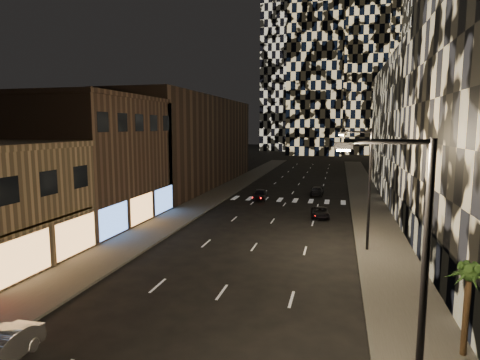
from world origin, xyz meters
The scene contains 15 objects.
sidewalk_left centered at (-10.00, 50.00, 0.07)m, with size 4.00×120.00×0.15m, color #47443F.
sidewalk_right centered at (10.00, 50.00, 0.07)m, with size 4.00×120.00×0.15m, color #47443F.
curb_left centered at (-7.90, 50.00, 0.07)m, with size 0.20×120.00×0.15m, color #4C4C47.
curb_right centered at (7.90, 50.00, 0.07)m, with size 0.20×120.00×0.15m, color #4C4C47.
retail_brown centered at (-17.00, 33.50, 6.00)m, with size 10.00×15.00×12.00m, color #4C382B.
retail_filler_left centered at (-17.00, 60.00, 7.00)m, with size 10.00×40.00×14.00m, color #4C382B.
midrise_base centered at (12.30, 24.50, 1.50)m, with size 0.60×25.00×3.00m, color #383838.
midrise_filler_right centered at (20.00, 57.00, 9.00)m, with size 16.00×40.00×18.00m, color #232326.
tower_center_low centered at (-2.00, 140.00, 47.50)m, with size 18.00×18.00×95.00m, color black.
streetlight_near centered at (8.35, 10.00, 5.35)m, with size 2.55×0.25×9.00m.
streetlight_far centered at (8.35, 30.00, 5.35)m, with size 2.55×0.25×9.00m.
car_dark_midlane centered at (-3.50, 49.21, 0.71)m, with size 1.68×4.17×1.42m, color black.
car_dark_oncoming centered at (3.50, 54.69, 0.61)m, with size 1.72×4.23×1.23m, color black.
car_dark_rightlane centered at (4.58, 40.72, 0.54)m, with size 1.79×3.87×1.08m, color black.
palm_tree centered at (11.50, 16.06, 3.37)m, with size 1.99×1.97×3.91m.
Camera 1 is at (6.29, -1.06, 9.43)m, focal length 30.00 mm.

